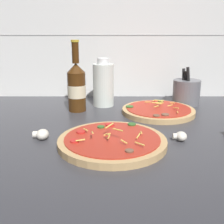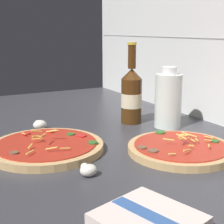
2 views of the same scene
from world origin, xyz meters
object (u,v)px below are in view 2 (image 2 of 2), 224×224
at_px(pizza_near, 46,147).
at_px(beer_bottle, 131,95).
at_px(pizza_far, 180,149).
at_px(mushroom_right, 88,170).
at_px(mushroom_left, 40,125).
at_px(oil_bottle, 168,100).
at_px(dish_towel, 148,222).

distance_m(pizza_near, beer_bottle, 0.37).
height_order(pizza_far, beer_bottle, beer_bottle).
bearing_deg(mushroom_right, pizza_near, -170.74).
xyz_separation_m(pizza_far, mushroom_right, (0.02, -0.27, 0.00)).
distance_m(beer_bottle, mushroom_left, 0.31).
distance_m(pizza_near, oil_bottle, 0.42).
xyz_separation_m(beer_bottle, oil_bottle, (0.10, 0.08, -0.01)).
distance_m(pizza_far, beer_bottle, 0.32).
height_order(pizza_far, dish_towel, pizza_far).
height_order(beer_bottle, dish_towel, beer_bottle).
relative_size(pizza_near, dish_towel, 1.65).
relative_size(pizza_near, pizza_far, 1.10).
distance_m(mushroom_left, mushroom_right, 0.39).
xyz_separation_m(pizza_far, beer_bottle, (-0.30, 0.04, 0.08)).
relative_size(pizza_near, oil_bottle, 1.53).
relative_size(oil_bottle, mushroom_left, 4.34).
bearing_deg(beer_bottle, mushroom_left, -102.69).
bearing_deg(dish_towel, mushroom_left, 179.13).
distance_m(beer_bottle, mushroom_right, 0.45).
height_order(mushroom_left, mushroom_right, mushroom_left).
bearing_deg(pizza_far, mushroom_right, -85.67).
xyz_separation_m(pizza_near, pizza_far, (0.17, 0.30, -0.00)).
height_order(mushroom_right, dish_towel, same).
bearing_deg(oil_bottle, beer_bottle, -142.46).
height_order(pizza_far, mushroom_left, pizza_far).
bearing_deg(dish_towel, pizza_near, -175.67).
relative_size(beer_bottle, mushroom_right, 6.73).
distance_m(mushroom_right, dish_towel, 0.23).
relative_size(pizza_near, beer_bottle, 1.11).
xyz_separation_m(beer_bottle, dish_towel, (0.55, -0.30, -0.08)).
xyz_separation_m(pizza_near, dish_towel, (0.42, 0.03, 0.00)).
xyz_separation_m(mushroom_left, dish_towel, (0.62, -0.01, -0.00)).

